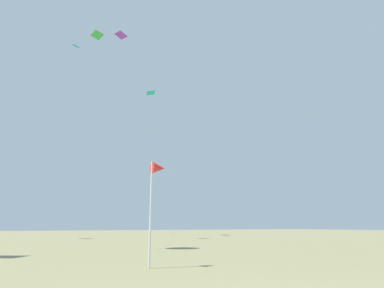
{
  "coord_description": "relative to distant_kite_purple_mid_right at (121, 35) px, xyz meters",
  "views": [
    {
      "loc": [
        -2.0,
        -0.77,
        0.77
      ],
      "look_at": [
        -0.13,
        2.63,
        1.74
      ],
      "focal_mm": 30.69,
      "sensor_mm": 36.0,
      "label": 1
    }
  ],
  "objects": [
    {
      "name": "distant_kite_teal_high_left",
      "position": [
        3.84,
        2.62,
        -3.49
      ],
      "size": [
        1.05,
        1.05,
        0.3
      ],
      "color": "#19B2AD"
    },
    {
      "name": "marker_flag",
      "position": [
        -4.13,
        -18.4,
        -14.7
      ],
      "size": [
        0.3,
        0.24,
        2.02
      ],
      "color": "silver",
      "rests_on": "ground"
    },
    {
      "name": "distant_kite_green_mid_left",
      "position": [
        -2.93,
        -4.98,
        -3.67
      ],
      "size": [
        0.84,
        0.82,
        0.31
      ],
      "color": "green"
    },
    {
      "name": "distant_kite_purple_mid_right",
      "position": [
        0.0,
        0.0,
        0.0
      ],
      "size": [
        1.07,
        1.08,
        0.31
      ],
      "color": "purple"
    },
    {
      "name": "distant_kite_teal_low_right",
      "position": [
        -2.06,
        11.05,
        4.15
      ],
      "size": [
        1.11,
        1.04,
        0.58
      ],
      "color": "#19B2AD"
    }
  ]
}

